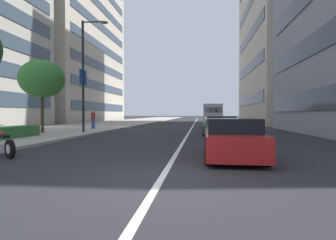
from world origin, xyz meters
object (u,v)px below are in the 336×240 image
at_px(pedestrian_on_plaza, 93,119).
at_px(motorcycle_mid_row, 1,145).
at_px(car_lead_in_lane, 220,128).
at_px(car_far_down_avenue, 233,139).
at_px(delivery_van_ahead, 212,115).
at_px(street_lamp_with_banners, 86,67).
at_px(street_tree_by_lamp_post, 42,79).

bearing_deg(pedestrian_on_plaza, motorcycle_mid_row, 96.72).
bearing_deg(car_lead_in_lane, car_far_down_avenue, 176.42).
xyz_separation_m(motorcycle_mid_row, delivery_van_ahead, (23.09, -8.36, 0.95)).
relative_size(motorcycle_mid_row, street_lamp_with_banners, 0.23).
xyz_separation_m(motorcycle_mid_row, street_lamp_with_banners, (10.79, 1.32, 4.54)).
xyz_separation_m(delivery_van_ahead, street_lamp_with_banners, (-12.30, 9.67, 3.59)).
bearing_deg(street_lamp_with_banners, pedestrian_on_plaza, 16.28).
bearing_deg(motorcycle_mid_row, car_lead_in_lane, -100.04).
bearing_deg(delivery_van_ahead, motorcycle_mid_row, 160.95).
xyz_separation_m(car_lead_in_lane, street_tree_by_lamp_post, (1.19, 12.39, 3.33)).
height_order(car_far_down_avenue, street_tree_by_lamp_post, street_tree_by_lamp_post).
height_order(car_far_down_avenue, street_lamp_with_banners, street_lamp_with_banners).
height_order(car_lead_in_lane, pedestrian_on_plaza, pedestrian_on_plaza).
relative_size(car_lead_in_lane, street_lamp_with_banners, 0.56).
bearing_deg(street_lamp_with_banners, car_lead_in_lane, -103.05).
xyz_separation_m(car_far_down_avenue, street_tree_by_lamp_post, (9.27, 12.28, 3.34)).
bearing_deg(delivery_van_ahead, street_tree_by_lamp_post, 137.53).
bearing_deg(street_lamp_with_banners, car_far_down_avenue, -137.55).
relative_size(car_far_down_avenue, delivery_van_ahead, 0.73).
bearing_deg(street_tree_by_lamp_post, motorcycle_mid_row, -156.77).
bearing_deg(motorcycle_mid_row, pedestrian_on_plaza, -46.46).
relative_size(motorcycle_mid_row, pedestrian_on_plaza, 1.11).
distance_m(street_lamp_with_banners, pedestrian_on_plaza, 6.48).
distance_m(delivery_van_ahead, pedestrian_on_plaza, 13.34).
relative_size(delivery_van_ahead, pedestrian_on_plaza, 3.44).
bearing_deg(car_far_down_avenue, pedestrian_on_plaza, 36.74).
distance_m(motorcycle_mid_row, car_far_down_avenue, 8.11).
relative_size(car_far_down_avenue, street_lamp_with_banners, 0.53).
relative_size(delivery_van_ahead, street_tree_by_lamp_post, 1.14).
height_order(motorcycle_mid_row, pedestrian_on_plaza, pedestrian_on_plaza).
bearing_deg(delivery_van_ahead, street_lamp_with_banners, 142.67).
bearing_deg(street_lamp_with_banners, street_tree_by_lamp_post, 109.37).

